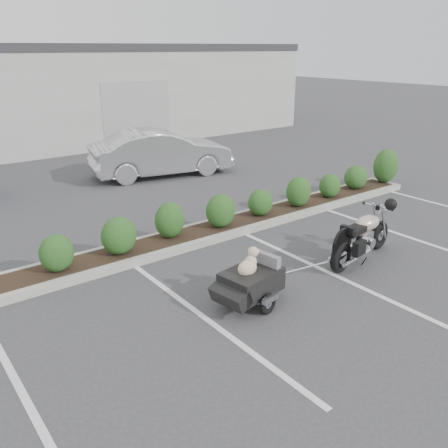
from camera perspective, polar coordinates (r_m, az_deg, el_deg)
ground at (r=8.54m, az=3.89°, el=-6.50°), size 90.00×90.00×0.00m
planter_kerb at (r=10.65m, az=0.19°, el=-0.37°), size 12.00×1.00×0.15m
motorcycle at (r=9.41m, az=16.34°, el=-1.53°), size 2.07×0.81×1.19m
pet_trailer at (r=7.54m, az=3.23°, el=-6.82°), size 1.67×0.95×0.99m
sedan at (r=15.29m, az=-7.53°, el=8.49°), size 4.65×2.46×1.46m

